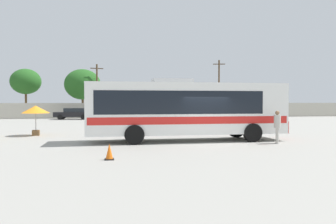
# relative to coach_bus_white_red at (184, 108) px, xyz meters

# --- Properties ---
(ground_plane) EXTENTS (300.00, 300.00, 0.00)m
(ground_plane) POSITION_rel_coach_bus_white_red_xyz_m (0.94, 8.86, -1.88)
(ground_plane) COLOR gray
(perimeter_wall) EXTENTS (80.00, 0.30, 2.04)m
(perimeter_wall) POSITION_rel_coach_bus_white_red_xyz_m (0.94, 27.87, -0.86)
(perimeter_wall) COLOR #B2AD9E
(perimeter_wall) RESTS_ON ground_plane
(coach_bus_white_red) EXTENTS (11.28, 2.80, 3.52)m
(coach_bus_white_red) POSITION_rel_coach_bus_white_red_xyz_m (0.00, 0.00, 0.00)
(coach_bus_white_red) COLOR white
(coach_bus_white_red) RESTS_ON ground_plane
(attendant_by_bus_door) EXTENTS (0.48, 0.48, 1.76)m
(attendant_by_bus_door) POSITION_rel_coach_bus_white_red_xyz_m (4.63, -2.05, -0.89)
(attendant_by_bus_door) COLOR #B7B2A8
(attendant_by_bus_door) RESTS_ON ground_plane
(vendor_umbrella_near_gate_orange) EXTENTS (1.81, 1.81, 1.98)m
(vendor_umbrella_near_gate_orange) POSITION_rel_coach_bus_white_red_xyz_m (-9.00, 4.64, -0.22)
(vendor_umbrella_near_gate_orange) COLOR gray
(vendor_umbrella_near_gate_orange) RESTS_ON ground_plane
(parked_car_leftmost_black) EXTENTS (4.63, 2.22, 1.41)m
(parked_car_leftmost_black) POSITION_rel_coach_bus_white_red_xyz_m (-8.60, 25.10, -1.12)
(parked_car_leftmost_black) COLOR black
(parked_car_leftmost_black) RESTS_ON ground_plane
(parked_car_second_white) EXTENTS (4.70, 2.29, 1.44)m
(parked_car_second_white) POSITION_rel_coach_bus_white_red_xyz_m (-3.18, 25.00, -1.11)
(parked_car_second_white) COLOR silver
(parked_car_second_white) RESTS_ON ground_plane
(parked_car_third_grey) EXTENTS (4.14, 2.14, 1.50)m
(parked_car_third_grey) POSITION_rel_coach_bus_white_red_xyz_m (2.67, 25.12, -1.09)
(parked_car_third_grey) COLOR slate
(parked_car_third_grey) RESTS_ON ground_plane
(parked_car_rightmost_white) EXTENTS (4.56, 2.09, 1.48)m
(parked_car_rightmost_white) POSITION_rel_coach_bus_white_red_xyz_m (8.79, 25.19, -1.10)
(parked_car_rightmost_white) COLOR silver
(parked_car_rightmost_white) RESTS_ON ground_plane
(utility_pole_near) EXTENTS (1.78, 0.51, 8.45)m
(utility_pole_near) POSITION_rel_coach_bus_white_red_xyz_m (12.11, 30.23, 2.52)
(utility_pole_near) COLOR #4C3823
(utility_pole_near) RESTS_ON ground_plane
(utility_pole_far) EXTENTS (1.78, 0.51, 7.51)m
(utility_pole_far) POSITION_rel_coach_bus_white_red_xyz_m (-5.86, 30.30, 2.05)
(utility_pole_far) COLOR #4C3823
(utility_pole_far) RESTS_ON ground_plane
(roadside_tree_left) EXTENTS (4.44, 4.44, 7.11)m
(roadside_tree_left) POSITION_rel_coach_bus_white_red_xyz_m (-16.40, 34.77, 3.32)
(roadside_tree_left) COLOR brown
(roadside_tree_left) RESTS_ON ground_plane
(roadside_tree_midleft) EXTENTS (5.23, 5.23, 6.96)m
(roadside_tree_midleft) POSITION_rel_coach_bus_white_red_xyz_m (-7.99, 32.40, 2.85)
(roadside_tree_midleft) COLOR brown
(roadside_tree_midleft) RESTS_ON ground_plane
(traffic_cone_on_apron) EXTENTS (0.36, 0.36, 0.64)m
(traffic_cone_on_apron) POSITION_rel_coach_bus_white_red_xyz_m (-4.25, -5.67, -1.57)
(traffic_cone_on_apron) COLOR black
(traffic_cone_on_apron) RESTS_ON ground_plane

